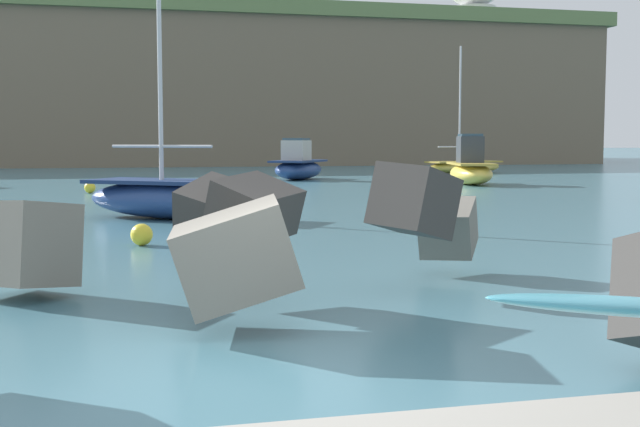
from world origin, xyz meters
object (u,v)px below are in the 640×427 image
(boat_mid_left, at_px, (298,166))
(mooring_buoy_middle, at_px, (90,188))
(station_building_west, at_px, (190,3))
(boat_mid_centre, at_px, (471,169))
(boat_near_right, at_px, (464,166))
(boat_far_left, at_px, (174,197))
(mooring_buoy_inner, at_px, (142,235))

(boat_mid_left, distance_m, mooring_buoy_middle, 13.95)
(boat_mid_left, relative_size, station_building_west, 0.59)
(boat_mid_left, bearing_deg, mooring_buoy_middle, -138.69)
(boat_mid_centre, xyz_separation_m, station_building_west, (-8.35, 50.89, 15.35))
(boat_near_right, xyz_separation_m, boat_far_left, (-19.83, -26.17, 0.10))
(mooring_buoy_inner, distance_m, station_building_west, 72.73)
(boat_mid_left, bearing_deg, station_building_west, 91.97)
(boat_near_right, distance_m, boat_far_left, 32.84)
(boat_mid_centre, bearing_deg, boat_far_left, -136.58)
(boat_near_right, distance_m, mooring_buoy_inner, 38.06)
(station_building_west, bearing_deg, mooring_buoy_inner, -96.09)
(boat_mid_left, distance_m, boat_far_left, 22.36)
(boat_mid_centre, height_order, mooring_buoy_inner, boat_mid_centre)
(boat_far_left, height_order, mooring_buoy_inner, boat_far_left)
(mooring_buoy_middle, bearing_deg, boat_mid_centre, 7.74)
(mooring_buoy_middle, xyz_separation_m, station_building_west, (8.95, 53.25, 15.88))
(boat_mid_left, relative_size, mooring_buoy_inner, 10.97)
(boat_far_left, bearing_deg, station_building_west, 84.30)
(boat_mid_left, relative_size, boat_far_left, 0.74)
(mooring_buoy_inner, bearing_deg, mooring_buoy_middle, 94.69)
(boat_near_right, height_order, station_building_west, station_building_west)
(boat_mid_left, height_order, boat_far_left, boat_far_left)
(boat_mid_left, height_order, station_building_west, station_building_west)
(boat_near_right, relative_size, station_building_west, 0.96)
(boat_mid_centre, bearing_deg, mooring_buoy_middle, -172.26)
(boat_mid_left, height_order, mooring_buoy_middle, boat_mid_left)
(boat_near_right, bearing_deg, boat_far_left, -127.16)
(mooring_buoy_middle, bearing_deg, boat_near_right, 33.01)
(boat_far_left, bearing_deg, mooring_buoy_inner, -100.51)
(boat_near_right, relative_size, mooring_buoy_inner, 17.91)
(boat_mid_left, relative_size, boat_mid_centre, 1.04)
(boat_far_left, relative_size, mooring_buoy_inner, 14.82)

